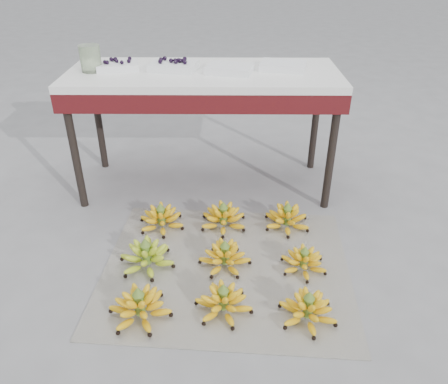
{
  "coord_description": "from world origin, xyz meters",
  "views": [
    {
      "loc": [
        0.09,
        -1.68,
        1.48
      ],
      "look_at": [
        0.08,
        0.34,
        0.29
      ],
      "focal_mm": 35.0,
      "sensor_mm": 36.0,
      "label": 1
    }
  ],
  "objects_px": {
    "bunch_mid_center": "(225,257)",
    "bunch_front_center": "(223,302)",
    "bunch_mid_left": "(147,257)",
    "bunch_back_left": "(161,219)",
    "bunch_front_left": "(140,307)",
    "bunch_front_right": "(308,309)",
    "tray_far_left": "(118,65)",
    "bunch_back_center": "(223,218)",
    "glass_jar": "(90,58)",
    "tray_far_right": "(283,66)",
    "bunch_back_right": "(287,218)",
    "vendor_table": "(204,86)",
    "tray_left": "(174,66)",
    "bunch_mid_right": "(304,261)",
    "tray_right": "(230,69)",
    "newspaper_mat": "(226,268)"
  },
  "relations": [
    {
      "from": "bunch_mid_right",
      "to": "glass_jar",
      "type": "bearing_deg",
      "value": 128.29
    },
    {
      "from": "tray_left",
      "to": "bunch_mid_right",
      "type": "bearing_deg",
      "value": -51.68
    },
    {
      "from": "bunch_front_right",
      "to": "tray_far_left",
      "type": "bearing_deg",
      "value": 108.7
    },
    {
      "from": "bunch_front_center",
      "to": "tray_right",
      "type": "height_order",
      "value": "tray_right"
    },
    {
      "from": "vendor_table",
      "to": "tray_left",
      "type": "height_order",
      "value": "tray_left"
    },
    {
      "from": "glass_jar",
      "to": "tray_far_right",
      "type": "bearing_deg",
      "value": 2.77
    },
    {
      "from": "tray_far_left",
      "to": "tray_far_right",
      "type": "distance_m",
      "value": 1.0
    },
    {
      "from": "vendor_table",
      "to": "tray_right",
      "type": "relative_size",
      "value": 5.42
    },
    {
      "from": "bunch_front_left",
      "to": "bunch_back_center",
      "type": "relative_size",
      "value": 1.02
    },
    {
      "from": "bunch_back_center",
      "to": "tray_far_left",
      "type": "distance_m",
      "value": 1.12
    },
    {
      "from": "bunch_front_right",
      "to": "tray_far_right",
      "type": "height_order",
      "value": "tray_far_right"
    },
    {
      "from": "bunch_mid_center",
      "to": "bunch_back_right",
      "type": "height_order",
      "value": "bunch_back_right"
    },
    {
      "from": "bunch_front_right",
      "to": "tray_right",
      "type": "xyz_separation_m",
      "value": [
        -0.35,
        1.18,
        0.74
      ]
    },
    {
      "from": "bunch_front_left",
      "to": "bunch_mid_center",
      "type": "xyz_separation_m",
      "value": [
        0.37,
        0.35,
        -0.0
      ]
    },
    {
      "from": "tray_far_right",
      "to": "tray_far_left",
      "type": "bearing_deg",
      "value": -179.9
    },
    {
      "from": "bunch_front_left",
      "to": "bunch_front_right",
      "type": "bearing_deg",
      "value": 18.8
    },
    {
      "from": "bunch_front_left",
      "to": "bunch_mid_center",
      "type": "height_order",
      "value": "bunch_front_left"
    },
    {
      "from": "glass_jar",
      "to": "bunch_front_left",
      "type": "bearing_deg",
      "value": -70.57
    },
    {
      "from": "tray_right",
      "to": "glass_jar",
      "type": "distance_m",
      "value": 0.82
    },
    {
      "from": "bunch_mid_center",
      "to": "bunch_front_center",
      "type": "bearing_deg",
      "value": -81.07
    },
    {
      "from": "bunch_front_left",
      "to": "bunch_front_right",
      "type": "xyz_separation_m",
      "value": [
        0.74,
        -0.01,
        -0.0
      ]
    },
    {
      "from": "bunch_mid_center",
      "to": "bunch_back_left",
      "type": "relative_size",
      "value": 0.95
    },
    {
      "from": "bunch_mid_left",
      "to": "tray_left",
      "type": "relative_size",
      "value": 1.22
    },
    {
      "from": "bunch_mid_center",
      "to": "tray_far_right",
      "type": "height_order",
      "value": "tray_far_right"
    },
    {
      "from": "bunch_front_right",
      "to": "tray_right",
      "type": "height_order",
      "value": "tray_right"
    },
    {
      "from": "bunch_front_right",
      "to": "glass_jar",
      "type": "relative_size",
      "value": 2.21
    },
    {
      "from": "bunch_mid_left",
      "to": "bunch_back_left",
      "type": "bearing_deg",
      "value": 63.7
    },
    {
      "from": "bunch_front_center",
      "to": "tray_right",
      "type": "relative_size",
      "value": 1.14
    },
    {
      "from": "bunch_back_left",
      "to": "bunch_back_center",
      "type": "xyz_separation_m",
      "value": [
        0.36,
        0.01,
        0.0
      ]
    },
    {
      "from": "bunch_mid_right",
      "to": "vendor_table",
      "type": "relative_size",
      "value": 0.18
    },
    {
      "from": "bunch_mid_right",
      "to": "bunch_mid_center",
      "type": "bearing_deg",
      "value": 160.53
    },
    {
      "from": "tray_left",
      "to": "glass_jar",
      "type": "relative_size",
      "value": 2.0
    },
    {
      "from": "bunch_mid_left",
      "to": "bunch_back_left",
      "type": "distance_m",
      "value": 0.35
    },
    {
      "from": "bunch_front_left",
      "to": "glass_jar",
      "type": "distance_m",
      "value": 1.49
    },
    {
      "from": "tray_far_left",
      "to": "tray_left",
      "type": "bearing_deg",
      "value": -2.25
    },
    {
      "from": "newspaper_mat",
      "to": "bunch_front_center",
      "type": "bearing_deg",
      "value": -92.32
    },
    {
      "from": "bunch_front_center",
      "to": "bunch_back_center",
      "type": "xyz_separation_m",
      "value": [
        -0.01,
        0.67,
        0.0
      ]
    },
    {
      "from": "bunch_back_center",
      "to": "tray_right",
      "type": "height_order",
      "value": "tray_right"
    },
    {
      "from": "bunch_mid_center",
      "to": "bunch_mid_left",
      "type": "bearing_deg",
      "value": -169.4
    },
    {
      "from": "tray_right",
      "to": "glass_jar",
      "type": "bearing_deg",
      "value": 178.8
    },
    {
      "from": "bunch_mid_center",
      "to": "vendor_table",
      "type": "height_order",
      "value": "vendor_table"
    },
    {
      "from": "bunch_back_right",
      "to": "vendor_table",
      "type": "xyz_separation_m",
      "value": [
        -0.49,
        0.5,
        0.63
      ]
    },
    {
      "from": "bunch_mid_right",
      "to": "tray_far_left",
      "type": "height_order",
      "value": "tray_far_left"
    },
    {
      "from": "bunch_mid_center",
      "to": "bunch_back_center",
      "type": "relative_size",
      "value": 0.87
    },
    {
      "from": "bunch_mid_center",
      "to": "tray_far_left",
      "type": "distance_m",
      "value": 1.33
    },
    {
      "from": "tray_left",
      "to": "bunch_back_left",
      "type": "bearing_deg",
      "value": -96.14
    },
    {
      "from": "bunch_mid_right",
      "to": "tray_far_right",
      "type": "bearing_deg",
      "value": 77.63
    },
    {
      "from": "bunch_front_center",
      "to": "tray_far_left",
      "type": "distance_m",
      "value": 1.56
    },
    {
      "from": "newspaper_mat",
      "to": "bunch_mid_left",
      "type": "relative_size",
      "value": 3.38
    },
    {
      "from": "bunch_front_right",
      "to": "bunch_back_right",
      "type": "height_order",
      "value": "bunch_back_right"
    }
  ]
}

